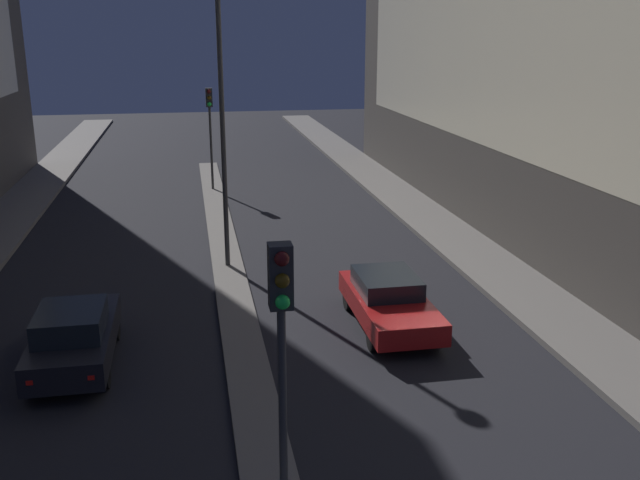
# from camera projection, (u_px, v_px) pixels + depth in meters

# --- Properties ---
(median_strip) EXTENTS (1.04, 36.42, 0.10)m
(median_strip) POSITION_uv_depth(u_px,v_px,m) (226.00, 255.00, 25.36)
(median_strip) COLOR #66605B
(median_strip) RESTS_ON ground
(traffic_light_near) EXTENTS (0.32, 0.42, 4.95)m
(traffic_light_near) POSITION_uv_depth(u_px,v_px,m) (282.00, 338.00, 9.68)
(traffic_light_near) COLOR #383838
(traffic_light_near) RESTS_ON median_strip
(traffic_light_mid) EXTENTS (0.32, 0.42, 4.95)m
(traffic_light_mid) POSITION_uv_depth(u_px,v_px,m) (210.00, 116.00, 34.58)
(traffic_light_mid) COLOR #383838
(traffic_light_mid) RESTS_ON median_strip
(street_lamp) EXTENTS (0.55, 0.55, 9.20)m
(street_lamp) POSITION_uv_depth(u_px,v_px,m) (220.00, 75.00, 22.30)
(street_lamp) COLOR #383838
(street_lamp) RESTS_ON median_strip
(car_left_lane) EXTENTS (1.77, 4.30, 1.54)m
(car_left_lane) POSITION_uv_depth(u_px,v_px,m) (74.00, 336.00, 16.86)
(car_left_lane) COLOR black
(car_left_lane) RESTS_ON ground
(car_right_lane) EXTENTS (1.85, 4.51, 1.38)m
(car_right_lane) POSITION_uv_depth(u_px,v_px,m) (389.00, 300.00, 19.25)
(car_right_lane) COLOR maroon
(car_right_lane) RESTS_ON ground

